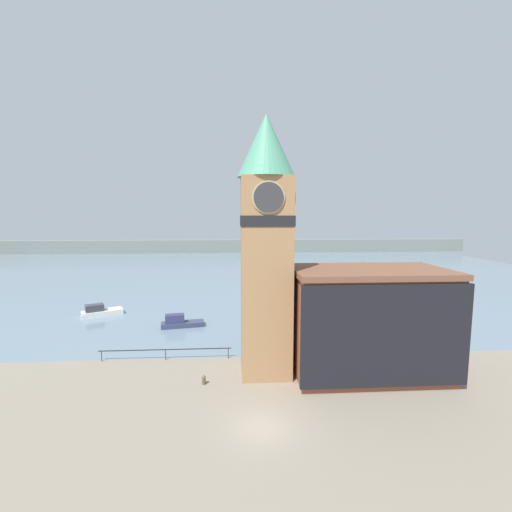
% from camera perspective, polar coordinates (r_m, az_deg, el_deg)
% --- Properties ---
extents(ground_plane, '(160.00, 160.00, 0.00)m').
position_cam_1_polar(ground_plane, '(26.09, 1.00, -26.63)').
color(ground_plane, gray).
extents(water, '(160.00, 120.00, 0.00)m').
position_cam_1_polar(water, '(94.65, -2.39, -1.99)').
color(water, slate).
rests_on(water, ground_plane).
extents(far_shoreline, '(180.00, 3.00, 5.00)m').
position_cam_1_polar(far_shoreline, '(134.07, -2.72, 1.66)').
color(far_shoreline, slate).
rests_on(far_shoreline, water).
extents(pier_railing, '(13.11, 0.08, 1.09)m').
position_cam_1_polar(pier_railing, '(36.57, -14.85, -14.97)').
color(pier_railing, '#232328').
rests_on(pier_railing, ground_plane).
extents(clock_tower, '(5.05, 5.05, 23.00)m').
position_cam_1_polar(clock_tower, '(30.27, 1.67, 2.67)').
color(clock_tower, '#9E754C').
rests_on(clock_tower, ground_plane).
extents(pier_building, '(13.86, 7.92, 9.66)m').
position_cam_1_polar(pier_building, '(33.14, 18.23, -10.27)').
color(pier_building, brown).
rests_on(pier_building, ground_plane).
extents(boat_near, '(5.66, 2.62, 1.68)m').
position_cam_1_polar(boat_near, '(46.27, -12.56, -10.72)').
color(boat_near, '#333856').
rests_on(boat_near, water).
extents(boat_far, '(5.81, 4.39, 1.70)m').
position_cam_1_polar(boat_far, '(54.89, -24.54, -8.38)').
color(boat_far, silver).
rests_on(boat_far, water).
extents(mooring_bollard_near, '(0.34, 0.34, 0.80)m').
position_cam_1_polar(mooring_bollard_near, '(31.38, -8.70, -19.68)').
color(mooring_bollard_near, brown).
rests_on(mooring_bollard_near, ground_plane).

